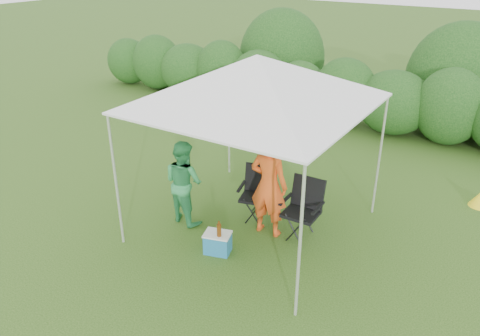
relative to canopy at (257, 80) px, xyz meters
The scene contains 9 objects.
ground 2.51m from the canopy, 90.00° to the right, with size 70.00×70.00×0.00m, color #395D1D.
hedge 5.74m from the canopy, 88.85° to the left, with size 17.95×1.53×1.80m.
canopy is the anchor object (origin of this frame).
chair_right 2.08m from the canopy, 16.06° to the left, with size 0.60×0.55×0.95m.
chair_left 1.98m from the canopy, 112.95° to the left, with size 0.66×0.62×0.91m.
man 1.64m from the canopy, ahead, with size 0.62×0.40×1.69m, color #E7501A.
woman 2.11m from the canopy, 157.80° to the right, with size 0.69×0.54×1.43m, color #2F9250.
cooler 2.48m from the canopy, 95.72° to the right, with size 0.46×0.39×0.33m.
bottle 2.22m from the canopy, 91.94° to the right, with size 0.07×0.07×0.25m, color #592D0C.
Camera 1 is at (3.35, -5.20, 4.19)m, focal length 35.00 mm.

